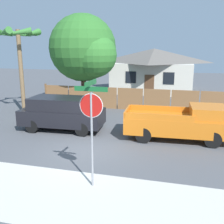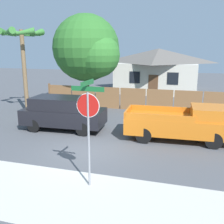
# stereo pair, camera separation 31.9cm
# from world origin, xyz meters

# --- Properties ---
(ground_plane) EXTENTS (80.00, 80.00, 0.00)m
(ground_plane) POSITION_xyz_m (0.00, 0.00, 0.00)
(ground_plane) COLOR #4C4F54
(sidewalk_strip) EXTENTS (36.00, 3.20, 0.01)m
(sidewalk_strip) POSITION_xyz_m (0.00, -3.60, 0.00)
(sidewalk_strip) COLOR beige
(sidewalk_strip) RESTS_ON ground
(wooden_fence) EXTENTS (13.67, 0.12, 1.69)m
(wooden_fence) POSITION_xyz_m (0.40, 8.27, 0.80)
(wooden_fence) COLOR brown
(wooden_fence) RESTS_ON ground
(house) EXTENTS (8.46, 7.60, 4.37)m
(house) POSITION_xyz_m (1.08, 17.77, 2.26)
(house) COLOR beige
(house) RESTS_ON ground
(oak_tree) EXTENTS (5.37, 5.11, 6.98)m
(oak_tree) POSITION_xyz_m (-3.28, 9.06, 4.31)
(oak_tree) COLOR brown
(oak_tree) RESTS_ON ground
(palm_tree) EXTENTS (2.80, 3.01, 5.69)m
(palm_tree) POSITION_xyz_m (-6.53, 5.38, 4.89)
(palm_tree) COLOR brown
(palm_tree) RESTS_ON ground
(red_suv) EXTENTS (4.60, 2.13, 1.83)m
(red_suv) POSITION_xyz_m (-2.33, 2.55, 0.98)
(red_suv) COLOR black
(red_suv) RESTS_ON ground
(orange_pickup) EXTENTS (5.18, 2.19, 1.75)m
(orange_pickup) POSITION_xyz_m (4.06, 2.56, 0.87)
(orange_pickup) COLOR orange
(orange_pickup) RESTS_ON ground
(stop_sign) EXTENTS (1.08, 0.97, 3.49)m
(stop_sign) POSITION_xyz_m (1.27, -2.81, 2.41)
(stop_sign) COLOR gray
(stop_sign) RESTS_ON ground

